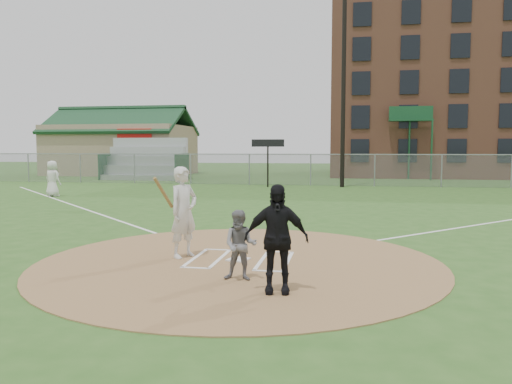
% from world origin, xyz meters
% --- Properties ---
extents(ground, '(140.00, 140.00, 0.00)m').
position_xyz_m(ground, '(0.00, 0.00, 0.00)').
color(ground, '#2D571D').
rests_on(ground, ground).
extents(dirt_circle, '(8.40, 8.40, 0.02)m').
position_xyz_m(dirt_circle, '(0.00, 0.00, 0.01)').
color(dirt_circle, '#9C7549').
rests_on(dirt_circle, ground).
extents(home_plate, '(0.50, 0.50, 0.03)m').
position_xyz_m(home_plate, '(-0.04, 0.10, 0.03)').
color(home_plate, silver).
rests_on(home_plate, dirt_circle).
extents(foul_line_third, '(17.04, 17.04, 0.01)m').
position_xyz_m(foul_line_third, '(-9.00, 9.00, 0.01)').
color(foul_line_third, white).
rests_on(foul_line_third, ground).
extents(catcher, '(0.62, 0.49, 1.26)m').
position_xyz_m(catcher, '(0.33, -1.46, 0.65)').
color(catcher, slate).
rests_on(catcher, dirt_circle).
extents(umpire, '(1.09, 0.57, 1.78)m').
position_xyz_m(umpire, '(1.06, -2.10, 0.91)').
color(umpire, black).
rests_on(umpire, dirt_circle).
extents(ondeck_player, '(0.97, 0.75, 1.77)m').
position_xyz_m(ondeck_player, '(-12.05, 12.38, 0.88)').
color(ondeck_player, silver).
rests_on(ondeck_player, ground).
extents(batters_boxes, '(2.08, 1.88, 0.01)m').
position_xyz_m(batters_boxes, '(0.00, 0.15, 0.03)').
color(batters_boxes, white).
rests_on(batters_boxes, dirt_circle).
extents(batter_at_plate, '(0.81, 1.12, 1.96)m').
position_xyz_m(batter_at_plate, '(-1.26, 0.18, 1.00)').
color(batter_at_plate, silver).
rests_on(batter_at_plate, dirt_circle).
extents(outfield_fence, '(56.08, 0.08, 2.03)m').
position_xyz_m(outfield_fence, '(0.00, 22.00, 1.02)').
color(outfield_fence, slate).
rests_on(outfield_fence, ground).
extents(bleachers, '(6.08, 3.20, 3.20)m').
position_xyz_m(bleachers, '(-13.00, 26.20, 1.59)').
color(bleachers, '#B7BABF').
rests_on(bleachers, ground).
extents(clubhouse, '(12.20, 8.71, 6.23)m').
position_xyz_m(clubhouse, '(-18.00, 32.99, 2.39)').
color(clubhouse, tan).
rests_on(clubhouse, ground).
extents(brick_warehouse, '(30.00, 17.17, 15.00)m').
position_xyz_m(brick_warehouse, '(16.00, 37.96, 7.50)').
color(brick_warehouse, '#975741').
rests_on(brick_warehouse, ground).
extents(light_pole, '(1.20, 0.30, 12.22)m').
position_xyz_m(light_pole, '(2.00, 21.00, 6.61)').
color(light_pole, black).
rests_on(light_pole, ground).
extents(scoreboard_sign, '(2.00, 0.10, 2.93)m').
position_xyz_m(scoreboard_sign, '(-2.50, 20.20, 2.39)').
color(scoreboard_sign, black).
rests_on(scoreboard_sign, ground).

